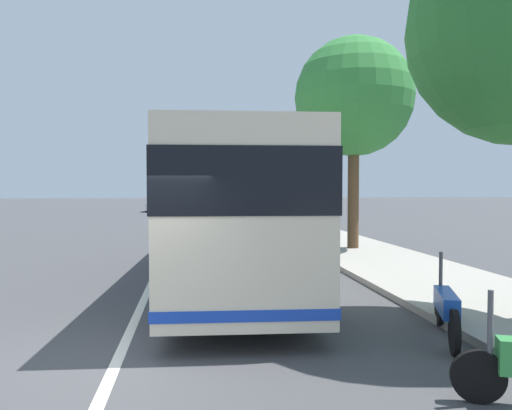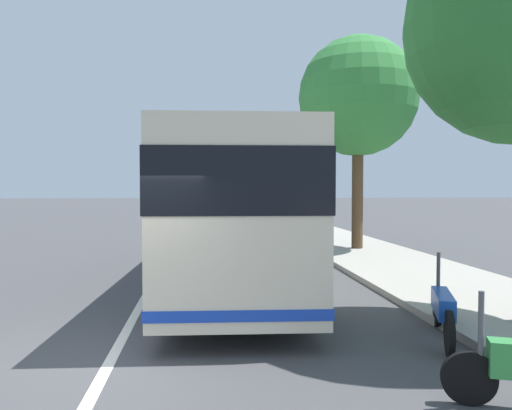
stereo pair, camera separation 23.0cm
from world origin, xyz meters
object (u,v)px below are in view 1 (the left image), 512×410
at_px(coach_bus, 234,205).
at_px(motorcycle_angled, 446,309).
at_px(car_behind_bus, 231,223).
at_px(roadside_tree_mid_block, 354,98).
at_px(utility_pole, 293,174).
at_px(car_side_street, 156,205).

relative_size(coach_bus, motorcycle_angled, 5.55).
height_order(car_behind_bus, roadside_tree_mid_block, roadside_tree_mid_block).
distance_m(coach_bus, utility_pole, 15.27).
xyz_separation_m(coach_bus, motorcycle_angled, (-4.98, -2.85, -1.46)).
bearing_deg(roadside_tree_mid_block, coach_bus, 136.74).
height_order(car_behind_bus, car_side_street, car_behind_bus).
bearing_deg(utility_pole, roadside_tree_mid_block, -178.29).
bearing_deg(motorcycle_angled, car_side_street, 30.95).
height_order(roadside_tree_mid_block, utility_pole, roadside_tree_mid_block).
height_order(motorcycle_angled, car_side_street, car_side_street).
distance_m(car_behind_bus, utility_pole, 5.76).
relative_size(motorcycle_angled, roadside_tree_mid_block, 0.26).
bearing_deg(roadside_tree_mid_block, car_side_street, 16.63).
bearing_deg(utility_pole, car_side_street, 22.38).
distance_m(motorcycle_angled, roadside_tree_mid_block, 11.52).
height_order(coach_bus, car_side_street, coach_bus).
xyz_separation_m(motorcycle_angled, utility_pole, (19.51, -1.69, 2.67)).
xyz_separation_m(motorcycle_angled, car_side_street, (41.87, 7.52, 0.20)).
height_order(motorcycle_angled, utility_pole, utility_pole).
relative_size(coach_bus, roadside_tree_mid_block, 1.43).
xyz_separation_m(motorcycle_angled, car_behind_bus, (15.93, 2.10, 0.22)).
height_order(car_behind_bus, utility_pole, utility_pole).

